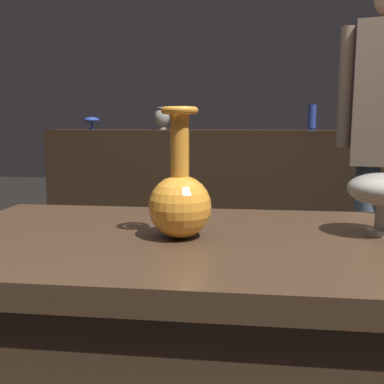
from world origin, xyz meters
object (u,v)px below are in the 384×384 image
Objects in this scene: vase_tall_behind at (383,191)px; shelf_vase_far_left at (92,120)px; shelf_vase_left at (162,117)px; shelf_vase_right at (312,118)px; vase_centerpiece at (180,199)px.

vase_tall_behind is 2.62m from shelf_vase_far_left.
shelf_vase_left is at bearing 112.43° from vase_tall_behind.
shelf_vase_far_left is 0.67× the size of shelf_vase_right.
vase_tall_behind is at bearing 9.88° from vase_centerpiece.
vase_tall_behind is at bearing -56.82° from shelf_vase_far_left.
vase_tall_behind is at bearing -93.59° from shelf_vase_right.
shelf_vase_right is at bearing -4.53° from shelf_vase_far_left.
shelf_vase_right reaches higher than shelf_vase_far_left.
shelf_vase_right is 1.04× the size of shelf_vase_left.
shelf_vase_far_left is 1.56m from shelf_vase_right.
shelf_vase_far_left is 0.70× the size of shelf_vase_left.
vase_tall_behind is at bearing -67.57° from shelf_vase_left.
vase_centerpiece is 2.48m from shelf_vase_far_left.
vase_centerpiece is 1.75× the size of shelf_vase_left.
shelf_vase_right reaches higher than vase_centerpiece.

